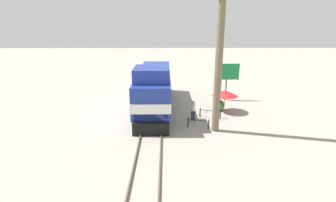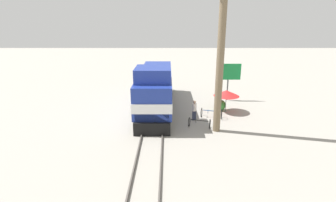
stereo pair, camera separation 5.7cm
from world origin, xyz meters
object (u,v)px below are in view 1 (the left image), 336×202
object	(u,v)px
vendor_umbrella	(225,93)
bicycle	(210,113)
bicycle_spare	(198,123)
locomotive	(154,89)
billboard_sign	(227,73)
utility_pole	(219,53)
person_bystander	(193,110)

from	to	relation	value
vendor_umbrella	bicycle	world-z (taller)	vendor_umbrella
bicycle	bicycle_spare	bearing A→B (deg)	-14.98
locomotive	billboard_sign	xyz separation A→B (m)	(7.11, 2.76, 0.90)
utility_pole	billboard_sign	size ratio (longest dim) A/B	3.04
vendor_umbrella	locomotive	bearing A→B (deg)	171.69
billboard_sign	locomotive	bearing A→B (deg)	-158.79
utility_pole	bicycle	distance (m)	5.90
utility_pole	billboard_sign	world-z (taller)	utility_pole
billboard_sign	bicycle_spare	world-z (taller)	billboard_sign
locomotive	bicycle_spare	bearing A→B (deg)	-52.80
utility_pole	person_bystander	world-z (taller)	utility_pole
utility_pole	vendor_umbrella	xyz separation A→B (m)	(1.55, 4.24, -3.95)
billboard_sign	bicycle	distance (m)	6.21
locomotive	vendor_umbrella	distance (m)	6.27
locomotive	person_bystander	xyz separation A→B (m)	(3.23, -3.00, -0.95)
bicycle_spare	person_bystander	bearing A→B (deg)	-156.18
locomotive	utility_pole	xyz separation A→B (m)	(4.65, -5.15, 3.81)
utility_pole	person_bystander	distance (m)	5.40
person_bystander	bicycle	distance (m)	1.65
utility_pole	bicycle	bearing A→B (deg)	88.74
person_bystander	bicycle_spare	xyz separation A→B (m)	(0.24, -1.57, -0.52)
locomotive	bicycle	size ratio (longest dim) A/B	7.16
bicycle	bicycle_spare	xyz separation A→B (m)	(-1.24, -2.11, -0.02)
person_bystander	bicycle	xyz separation A→B (m)	(1.48, 0.54, -0.50)
vendor_umbrella	billboard_sign	distance (m)	3.92
utility_pole	bicycle_spare	xyz separation A→B (m)	(-1.18, 0.57, -5.27)
person_bystander	bicycle	world-z (taller)	person_bystander
billboard_sign	bicycle_spare	distance (m)	8.52
billboard_sign	utility_pole	bearing A→B (deg)	-107.29
person_bystander	bicycle	bearing A→B (deg)	20.11
person_bystander	utility_pole	bearing A→B (deg)	-56.42
person_bystander	vendor_umbrella	bearing A→B (deg)	35.20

